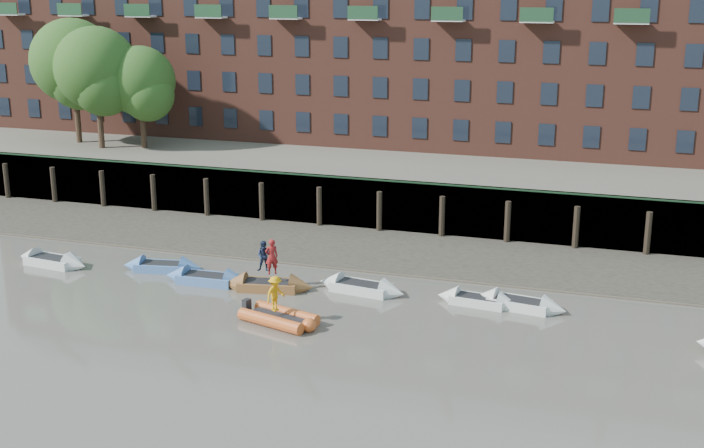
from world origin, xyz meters
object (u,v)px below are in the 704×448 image
at_px(rowboat_0, 52,261).
at_px(person_rower_a, 272,257).
at_px(rowboat_3, 268,285).
at_px(rowboat_4, 361,287).
at_px(rowboat_6, 519,304).
at_px(person_rib_crew, 275,294).
at_px(person_rower_b, 264,256).
at_px(rowboat_1, 162,267).
at_px(rowboat_5, 478,300).
at_px(rowboat_2, 207,279).
at_px(rib_tender, 281,318).

bearing_deg(rowboat_0, person_rower_a, 6.34).
bearing_deg(rowboat_3, rowboat_4, 3.73).
height_order(rowboat_6, person_rib_crew, person_rib_crew).
bearing_deg(rowboat_6, rowboat_4, -170.20).
bearing_deg(rowboat_4, rowboat_0, -168.63).
bearing_deg(person_rower_b, rowboat_6, -7.97).
relative_size(rowboat_1, person_rower_a, 2.49).
xyz_separation_m(rowboat_0, rowboat_6, (25.58, 1.32, -0.00)).
bearing_deg(person_rib_crew, rowboat_3, 48.53).
bearing_deg(rowboat_1, rowboat_5, -9.90).
bearing_deg(person_rower_a, person_rib_crew, 77.82).
bearing_deg(person_rib_crew, rowboat_4, -4.37).
height_order(rowboat_0, rowboat_6, rowboat_0).
relative_size(rowboat_2, rowboat_3, 0.97).
height_order(rowboat_1, rowboat_3, rowboat_3).
distance_m(rowboat_1, rib_tender, 10.48).
bearing_deg(rowboat_6, rowboat_3, -165.22).
distance_m(rowboat_0, rowboat_4, 17.67).
height_order(rowboat_2, person_rower_a, person_rower_a).
height_order(rowboat_5, rowboat_6, rowboat_6).
bearing_deg(rowboat_4, person_rower_b, -160.98).
bearing_deg(rowboat_4, rowboat_5, 8.00).
height_order(rowboat_0, rowboat_1, rowboat_0).
distance_m(rowboat_1, rowboat_6, 19.27).
bearing_deg(rowboat_4, rowboat_6, 8.63).
height_order(rowboat_1, person_rib_crew, person_rib_crew).
bearing_deg(person_rib_crew, person_rower_a, 45.89).
bearing_deg(rowboat_0, person_rib_crew, -8.34).
xyz_separation_m(rowboat_5, person_rower_a, (-10.31, -1.31, 1.62)).
distance_m(rib_tender, person_rower_a, 4.78).
height_order(rowboat_2, rib_tender, rowboat_2).
bearing_deg(person_rib_crew, person_rower_b, 50.09).
height_order(rowboat_5, person_rower_b, person_rower_b).
height_order(rowboat_1, person_rower_b, person_rower_b).
distance_m(person_rower_a, person_rower_b, 0.61).
relative_size(rowboat_4, rowboat_5, 1.14).
xyz_separation_m(rowboat_4, person_rower_b, (-4.87, -0.99, 1.48)).
bearing_deg(rowboat_1, person_rower_b, -18.13).
distance_m(rowboat_1, person_rib_crew, 10.32).
xyz_separation_m(rowboat_4, rowboat_6, (7.95, 0.15, -0.01)).
relative_size(rowboat_0, rowboat_2, 1.01).
height_order(rowboat_4, rib_tender, rowboat_4).
relative_size(rowboat_1, person_rib_crew, 2.75).
bearing_deg(rowboat_1, person_rower_a, -19.80).
bearing_deg(rowboat_3, rowboat_2, 169.98).
distance_m(rowboat_0, rowboat_6, 25.62).
xyz_separation_m(rowboat_6, rib_tender, (-10.14, -5.39, 0.05)).
xyz_separation_m(rowboat_4, person_rib_crew, (-2.46, -5.26, 1.21)).
relative_size(rowboat_1, rowboat_5, 1.08).
distance_m(rowboat_2, person_rower_a, 4.06).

